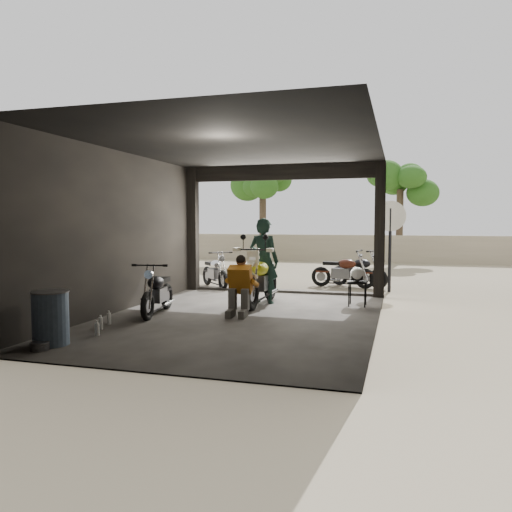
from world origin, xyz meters
The scene contains 16 objects.
ground centered at (0.00, 0.00, 0.00)m, with size 80.00×80.00×0.00m, color #7A6D56.
garage centered at (0.00, 0.55, 1.28)m, with size 7.00×7.13×3.20m.
boundary_wall centered at (0.00, 14.00, 0.60)m, with size 18.00×0.30×1.20m, color gray.
tree_left centered at (-3.00, 12.50, 3.99)m, with size 2.20×2.20×5.60m.
tree_right centered at (2.80, 14.00, 3.56)m, with size 2.20×2.20×5.00m.
main_bike centered at (0.00, 1.52, 0.64)m, with size 0.79×1.93×1.28m, color #F1EECB, non-canonical shape.
left_bike centered at (-1.64, -0.08, 0.51)m, with size 0.63×1.52×1.03m, color black, non-canonical shape.
outside_bike_a centered at (-2.00, 3.96, 0.51)m, with size 0.61×1.49×1.01m, color black, non-canonical shape.
outside_bike_b centered at (1.36, 4.94, 0.52)m, with size 0.63×1.54×1.04m, color #4A1E11, non-canonical shape.
outside_bike_c centered at (1.76, 5.15, 0.52)m, with size 0.63×1.54×1.04m, color black, non-canonical shape.
rider centered at (-0.02, 1.77, 0.94)m, with size 0.69×0.45×1.88m, color #162C25.
mechanic centered at (-0.08, 0.22, 0.56)m, with size 0.57×0.78×1.13m, color #C5751A, non-canonical shape.
stool centered at (2.00, 1.96, 0.47)m, with size 0.39×0.39×0.55m.
helmet centered at (2.00, 1.93, 0.70)m, with size 0.32×0.33×0.30m, color white.
oil_drum centered at (-2.00, -2.70, 0.40)m, with size 0.51×0.51×0.80m, color #445973.
sign_post centered at (2.60, 4.43, 1.57)m, with size 0.78×0.08×2.34m.
Camera 1 is at (2.86, -8.73, 1.82)m, focal length 35.00 mm.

